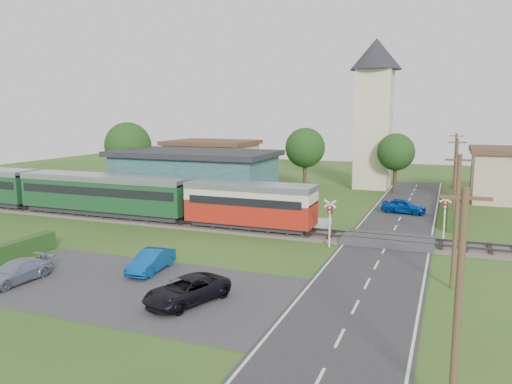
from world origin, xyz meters
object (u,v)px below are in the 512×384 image
(station_building, at_px, (195,177))
(crossing_signal_near, at_px, (330,216))
(equipment_hut, at_px, (92,190))
(pedestrian_far, at_px, (110,196))
(church_tower, at_px, (374,103))
(car_park_silver, at_px, (16,272))
(crossing_signal_far, at_px, (445,211))
(train, at_px, (75,191))
(car_park_dark, at_px, (187,290))
(car_on_road, at_px, (404,206))
(car_park_blue, at_px, (151,261))
(house_west, at_px, (212,161))
(pedestrian_near, at_px, (213,206))

(station_building, relative_size, crossing_signal_near, 4.88)
(equipment_hut, height_order, pedestrian_far, equipment_hut)
(station_building, xyz_separation_m, church_tower, (15.00, 17.01, 7.53))
(car_park_silver, bearing_deg, crossing_signal_near, 47.79)
(crossing_signal_far, bearing_deg, crossing_signal_near, -146.31)
(train, height_order, car_park_dark, train)
(pedestrian_far, bearing_deg, car_park_dark, -134.92)
(car_on_road, xyz_separation_m, car_park_dark, (-7.66, -26.13, -0.01))
(station_building, relative_size, crossing_signal_far, 4.88)
(train, bearing_deg, car_park_blue, -36.89)
(house_west, xyz_separation_m, car_on_road, (25.08, -11.83, -2.08))
(car_park_silver, xyz_separation_m, pedestrian_far, (-8.06, 18.50, 0.74))
(pedestrian_far, bearing_deg, pedestrian_near, -92.25)
(equipment_hut, height_order, car_on_road, equipment_hut)
(train, relative_size, pedestrian_near, 27.78)
(car_park_blue, height_order, car_park_silver, car_park_blue)
(station_building, distance_m, house_west, 14.87)
(train, distance_m, car_park_silver, 18.50)
(car_on_road, distance_m, pedestrian_far, 26.98)
(car_park_silver, bearing_deg, equipment_hut, 123.09)
(car_park_silver, xyz_separation_m, pedestrian_near, (2.75, 18.13, 0.56))
(car_park_blue, relative_size, pedestrian_near, 2.38)
(car_park_silver, bearing_deg, car_park_dark, 8.40)
(station_building, relative_size, car_park_dark, 3.62)
(crossing_signal_near, bearing_deg, pedestrian_far, 166.68)
(station_building, relative_size, house_west, 1.48)
(church_tower, bearing_deg, pedestrian_far, -131.54)
(crossing_signal_far, height_order, car_on_road, crossing_signal_far)
(car_on_road, bearing_deg, train, 121.31)
(equipment_hut, bearing_deg, car_park_dark, -41.65)
(equipment_hut, bearing_deg, pedestrian_far, -9.49)
(equipment_hut, relative_size, church_tower, 0.14)
(train, bearing_deg, pedestrian_far, 60.43)
(train, xyz_separation_m, car_park_silver, (9.64, -15.71, -1.51))
(train, xyz_separation_m, car_park_blue, (15.32, -11.50, -1.49))
(car_on_road, bearing_deg, crossing_signal_near, 173.84)
(station_building, bearing_deg, car_park_blue, -68.25)
(car_park_silver, bearing_deg, car_on_road, 60.87)
(station_building, distance_m, crossing_signal_near, 19.98)
(equipment_hut, distance_m, house_west, 20.05)
(car_on_road, height_order, car_park_dark, car_on_road)
(car_on_road, bearing_deg, station_building, 105.19)
(equipment_hut, distance_m, crossing_signal_far, 31.61)
(equipment_hut, xyz_separation_m, church_tower, (23.00, 22.80, 8.48))
(church_tower, bearing_deg, pedestrian_near, -112.46)
(car_on_road, bearing_deg, pedestrian_near, 129.55)
(house_west, bearing_deg, train, -95.33)
(station_building, distance_m, pedestrian_far, 8.43)
(equipment_hut, bearing_deg, crossing_signal_near, -12.94)
(car_park_silver, bearing_deg, church_tower, 77.37)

